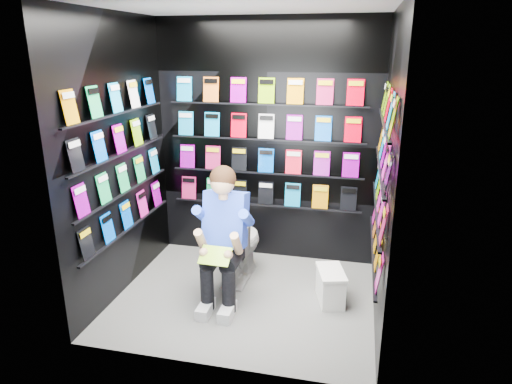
# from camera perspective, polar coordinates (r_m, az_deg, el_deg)

# --- Properties ---
(floor) EXTENTS (2.40, 2.40, 0.00)m
(floor) POSITION_cam_1_polar(r_m,az_deg,el_deg) (4.48, -1.41, -13.06)
(floor) COLOR slate
(floor) RESTS_ON ground
(ceiling) EXTENTS (2.40, 2.40, 0.00)m
(ceiling) POSITION_cam_1_polar(r_m,az_deg,el_deg) (3.86, -1.73, 22.28)
(ceiling) COLOR white
(ceiling) RESTS_ON floor
(wall_back) EXTENTS (2.40, 0.04, 2.60)m
(wall_back) POSITION_cam_1_polar(r_m,az_deg,el_deg) (4.93, 1.34, 6.08)
(wall_back) COLOR black
(wall_back) RESTS_ON floor
(wall_front) EXTENTS (2.40, 0.04, 2.60)m
(wall_front) POSITION_cam_1_polar(r_m,az_deg,el_deg) (3.06, -6.20, -1.32)
(wall_front) COLOR black
(wall_front) RESTS_ON floor
(wall_left) EXTENTS (0.04, 2.00, 2.60)m
(wall_left) POSITION_cam_1_polar(r_m,az_deg,el_deg) (4.42, -16.84, 3.98)
(wall_left) COLOR black
(wall_left) RESTS_ON floor
(wall_right) EXTENTS (0.04, 2.00, 2.60)m
(wall_right) POSITION_cam_1_polar(r_m,az_deg,el_deg) (3.87, 15.96, 2.14)
(wall_right) COLOR black
(wall_right) RESTS_ON floor
(comics_back) EXTENTS (2.10, 0.06, 1.37)m
(comics_back) POSITION_cam_1_polar(r_m,az_deg,el_deg) (4.90, 1.27, 6.07)
(comics_back) COLOR red
(comics_back) RESTS_ON wall_back
(comics_left) EXTENTS (0.06, 1.70, 1.37)m
(comics_left) POSITION_cam_1_polar(r_m,az_deg,el_deg) (4.41, -16.50, 4.03)
(comics_left) COLOR red
(comics_left) RESTS_ON wall_left
(comics_right) EXTENTS (0.06, 1.70, 1.37)m
(comics_right) POSITION_cam_1_polar(r_m,az_deg,el_deg) (3.86, 15.53, 2.25)
(comics_right) COLOR red
(comics_right) RESTS_ON wall_right
(toilet) EXTENTS (0.44, 0.76, 0.73)m
(toilet) POSITION_cam_1_polar(r_m,az_deg,el_deg) (4.69, -2.32, -6.54)
(toilet) COLOR white
(toilet) RESTS_ON floor
(longbox) EXTENTS (0.30, 0.42, 0.29)m
(longbox) POSITION_cam_1_polar(r_m,az_deg,el_deg) (4.41, 9.28, -11.67)
(longbox) COLOR white
(longbox) RESTS_ON floor
(longbox_lid) EXTENTS (0.33, 0.45, 0.03)m
(longbox_lid) POSITION_cam_1_polar(r_m,az_deg,el_deg) (4.34, 9.39, -9.85)
(longbox_lid) COLOR white
(longbox_lid) RESTS_ON longbox
(reader) EXTENTS (0.55, 0.78, 1.42)m
(reader) POSITION_cam_1_polar(r_m,az_deg,el_deg) (4.20, -3.73, -3.54)
(reader) COLOR blue
(reader) RESTS_ON toilet
(held_comic) EXTENTS (0.28, 0.17, 0.12)m
(held_comic) POSITION_cam_1_polar(r_m,az_deg,el_deg) (3.97, -5.12, -7.94)
(held_comic) COLOR green
(held_comic) RESTS_ON reader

